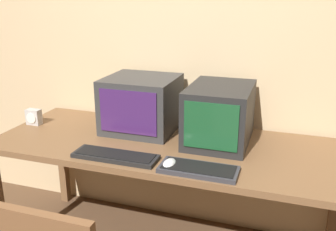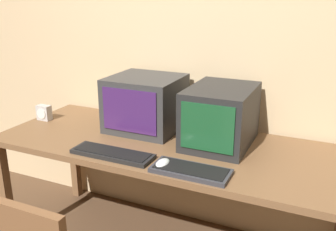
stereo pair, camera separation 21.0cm
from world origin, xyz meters
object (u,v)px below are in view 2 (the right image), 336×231
object	(u,v)px
monitor_right	(221,116)
mouse_near_keyboard	(163,164)
desk_clock	(44,113)
monitor_left	(146,103)
keyboard_side	(191,171)
keyboard_main	(112,154)

from	to	relation	value
monitor_right	mouse_near_keyboard	size ratio (longest dim) A/B	4.28
mouse_near_keyboard	desk_clock	distance (m)	1.09
monitor_left	desk_clock	size ratio (longest dim) A/B	4.20
keyboard_side	mouse_near_keyboard	xyz separation A→B (m)	(-0.15, -0.00, 0.01)
keyboard_side	mouse_near_keyboard	bearing A→B (deg)	-179.03
desk_clock	keyboard_main	bearing A→B (deg)	-22.65
monitor_right	keyboard_side	xyz separation A→B (m)	(-0.01, -0.42, -0.15)
keyboard_main	mouse_near_keyboard	bearing A→B (deg)	-2.94
monitor_left	desk_clock	world-z (taller)	monitor_left
monitor_right	mouse_near_keyboard	xyz separation A→B (m)	(-0.16, -0.42, -0.15)
monitor_left	keyboard_main	world-z (taller)	monitor_left
desk_clock	mouse_near_keyboard	bearing A→B (deg)	-17.28
keyboard_main	keyboard_side	distance (m)	0.45
monitor_right	mouse_near_keyboard	distance (m)	0.47
monitor_left	keyboard_main	distance (m)	0.47
monitor_right	keyboard_main	xyz separation A→B (m)	(-0.47, -0.40, -0.15)
monitor_left	mouse_near_keyboard	size ratio (longest dim) A/B	3.85
keyboard_main	desk_clock	bearing A→B (deg)	157.35
keyboard_main	desk_clock	distance (m)	0.80
monitor_left	monitor_right	world-z (taller)	monitor_left
monitor_right	mouse_near_keyboard	world-z (taller)	monitor_right
monitor_left	keyboard_side	xyz separation A→B (m)	(0.48, -0.46, -0.16)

